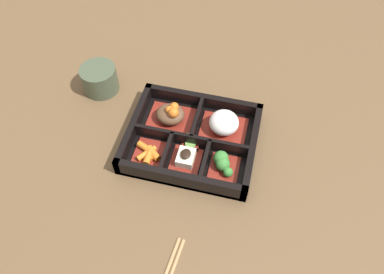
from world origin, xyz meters
The scene contains 10 objects.
ground_plane centered at (0.00, 0.00, 0.00)m, with size 3.00×3.00×0.00m, color brown.
bento_base centered at (0.00, 0.00, 0.01)m, with size 0.28×0.23×0.01m.
bento_rim centered at (0.00, 0.00, 0.02)m, with size 0.28×0.23×0.04m.
bowl_stew centered at (-0.06, 0.04, 0.03)m, with size 0.10×0.09×0.06m.
bowl_rice centered at (0.06, 0.04, 0.03)m, with size 0.10×0.09×0.05m.
bowl_carrots centered at (-0.08, -0.06, 0.02)m, with size 0.06×0.07×0.02m.
bowl_tofu centered at (0.00, -0.05, 0.02)m, with size 0.06×0.07×0.03m.
bowl_greens centered at (0.08, -0.05, 0.03)m, with size 0.06×0.07×0.04m.
bowl_pickles centered at (-0.01, -0.01, 0.02)m, with size 0.04×0.04×0.01m.
tea_cup centered at (-0.26, 0.11, 0.03)m, with size 0.09×0.09×0.06m.
Camera 1 is at (0.11, -0.46, 0.69)m, focal length 35.00 mm.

